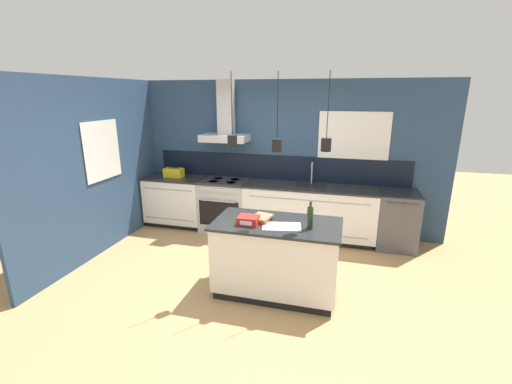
{
  "coord_description": "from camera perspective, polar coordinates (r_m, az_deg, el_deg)",
  "views": [
    {
      "loc": [
        1.16,
        -3.77,
        2.38
      ],
      "look_at": [
        -0.03,
        0.65,
        1.05
      ],
      "focal_mm": 24.0,
      "sensor_mm": 36.0,
      "label": 1
    }
  ],
  "objects": [
    {
      "name": "ground_plane",
      "position": [
        4.6,
        -1.86,
        -14.93
      ],
      "size": [
        16.0,
        16.0,
        0.0
      ],
      "primitive_type": "plane",
      "color": "tan",
      "rests_on": "ground"
    },
    {
      "name": "red_supply_box",
      "position": [
        3.98,
        -1.28,
        -4.73
      ],
      "size": [
        0.23,
        0.2,
        0.1
      ],
      "color": "red",
      "rests_on": "kitchen_island"
    },
    {
      "name": "wall_left",
      "position": [
        5.83,
        -23.41,
        4.22
      ],
      "size": [
        0.08,
        3.8,
        2.6
      ],
      "color": "navy",
      "rests_on": "ground_plane"
    },
    {
      "name": "wall_back",
      "position": [
        5.98,
        3.12,
        6.3
      ],
      "size": [
        5.6,
        2.23,
        2.6
      ],
      "color": "navy",
      "rests_on": "ground_plane"
    },
    {
      "name": "counter_run_left",
      "position": [
        6.51,
        -13.04,
        -1.39
      ],
      "size": [
        1.09,
        0.64,
        0.91
      ],
      "color": "black",
      "rests_on": "ground_plane"
    },
    {
      "name": "yellow_toolbox",
      "position": [
        6.39,
        -13.53,
        3.16
      ],
      "size": [
        0.34,
        0.18,
        0.19
      ],
      "color": "gold",
      "rests_on": "counter_run_left"
    },
    {
      "name": "book_stack",
      "position": [
        4.1,
        0.98,
        -4.35
      ],
      "size": [
        0.26,
        0.31,
        0.06
      ],
      "color": "#B2332D",
      "rests_on": "kitchen_island"
    },
    {
      "name": "oven_range",
      "position": [
        6.13,
        -5.2,
        -2.18
      ],
      "size": [
        0.82,
        0.66,
        0.91
      ],
      "color": "#B5B5BA",
      "rests_on": "ground_plane"
    },
    {
      "name": "bottle_on_island",
      "position": [
        3.86,
        9.0,
        -4.24
      ],
      "size": [
        0.07,
        0.07,
        0.32
      ],
      "color": "#193319",
      "rests_on": "kitchen_island"
    },
    {
      "name": "counter_run_sink",
      "position": [
        5.81,
        8.82,
        -3.28
      ],
      "size": [
        2.18,
        0.64,
        1.28
      ],
      "color": "black",
      "rests_on": "ground_plane"
    },
    {
      "name": "kitchen_island",
      "position": [
        4.23,
        3.42,
        -10.82
      ],
      "size": [
        1.5,
        0.8,
        0.91
      ],
      "color": "black",
      "rests_on": "ground_plane"
    },
    {
      "name": "dishwasher",
      "position": [
        5.85,
        22.43,
        -4.31
      ],
      "size": [
        0.6,
        0.65,
        0.91
      ],
      "color": "#4C4C51",
      "rests_on": "ground_plane"
    },
    {
      "name": "paper_pile",
      "position": [
        3.93,
        4.3,
        -5.73
      ],
      "size": [
        0.48,
        0.34,
        0.01
      ],
      "color": "silver",
      "rests_on": "kitchen_island"
    }
  ]
}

